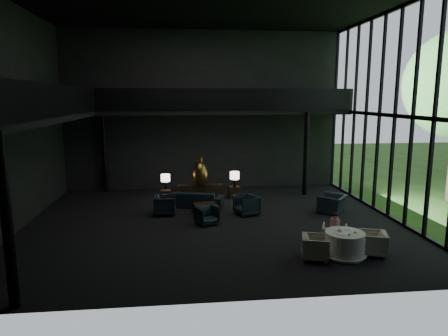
{
  "coord_description": "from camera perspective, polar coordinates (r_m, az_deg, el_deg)",
  "views": [
    {
      "loc": [
        -1.2,
        -14.51,
        4.68
      ],
      "look_at": [
        0.44,
        0.5,
        2.01
      ],
      "focal_mm": 32.0,
      "sensor_mm": 36.0,
      "label": 1
    }
  ],
  "objects": [
    {
      "name": "table_lamp_right",
      "position": [
        18.58,
        1.52,
        -1.17
      ],
      "size": [
        0.43,
        0.43,
        0.72
      ],
      "color": "black",
      "rests_on": "side_table_right"
    },
    {
      "name": "wall_front",
      "position": [
        8.63,
        1.79,
        5.5
      ],
      "size": [
        14.0,
        0.04,
        8.0
      ],
      "primitive_type": "cube",
      "color": "black",
      "rests_on": "ground"
    },
    {
      "name": "wall_back",
      "position": [
        20.56,
        -2.92,
        8.12
      ],
      "size": [
        14.0,
        0.04,
        8.0
      ],
      "primitive_type": "cube",
      "color": "black",
      "rests_on": "ground"
    },
    {
      "name": "floor",
      "position": [
        15.3,
        -1.45,
        -7.79
      ],
      "size": [
        14.0,
        12.0,
        0.02
      ],
      "primitive_type": "cube",
      "color": "black",
      "rests_on": "ground"
    },
    {
      "name": "dining_chair_north",
      "position": [
        13.3,
        15.5,
        -9.19
      ],
      "size": [
        0.96,
        0.93,
        0.77
      ],
      "primitive_type": "imported",
      "rotation": [
        0.0,
        0.0,
        2.74
      ],
      "color": "#BBB7B1",
      "rests_on": "floor"
    },
    {
      "name": "plate_b",
      "position": [
        12.73,
        17.23,
        -8.39
      ],
      "size": [
        0.26,
        0.26,
        0.01
      ],
      "primitive_type": "cylinder",
      "rotation": [
        0.0,
        0.0,
        -0.42
      ],
      "color": "white",
      "rests_on": "dining_table"
    },
    {
      "name": "lounge_armchair_west",
      "position": [
        16.35,
        -8.42,
        -4.98
      ],
      "size": [
        0.89,
        0.95,
        0.96
      ],
      "primitive_type": "imported",
      "rotation": [
        0.0,
        0.0,
        1.54
      ],
      "color": "#1C2E33",
      "rests_on": "floor"
    },
    {
      "name": "bronze_urn",
      "position": [
        18.39,
        -3.41,
        -0.79
      ],
      "size": [
        0.71,
        0.71,
        1.32
      ],
      "color": "olive",
      "rests_on": "console"
    },
    {
      "name": "plate_a",
      "position": [
        12.28,
        16.45,
        -9.03
      ],
      "size": [
        0.29,
        0.29,
        0.02
      ],
      "primitive_type": "cylinder",
      "rotation": [
        0.0,
        0.0,
        0.08
      ],
      "color": "white",
      "rests_on": "dining_table"
    },
    {
      "name": "coffee_table",
      "position": [
        16.34,
        -2.63,
        -5.89
      ],
      "size": [
        1.07,
        1.07,
        0.4
      ],
      "primitive_type": "cube",
      "rotation": [
        0.0,
        0.0,
        0.19
      ],
      "color": "black",
      "rests_on": "floor"
    },
    {
      "name": "column_sw",
      "position": [
        9.97,
        -28.59,
        -6.83
      ],
      "size": [
        0.24,
        0.24,
        4.0
      ],
      "primitive_type": "cylinder",
      "color": "black",
      "rests_on": "floor"
    },
    {
      "name": "column_nw",
      "position": [
        20.74,
        -16.75,
        2.18
      ],
      "size": [
        0.24,
        0.24,
        4.0
      ],
      "primitive_type": "cylinder",
      "color": "black",
      "rests_on": "floor"
    },
    {
      "name": "dining_chair_west",
      "position": [
        12.2,
        12.94,
        -10.82
      ],
      "size": [
        0.9,
        0.93,
        0.79
      ],
      "primitive_type": "imported",
      "rotation": [
        0.0,
        0.0,
        1.3
      ],
      "color": "#A6A5A4",
      "rests_on": "floor"
    },
    {
      "name": "cereal_bowl",
      "position": [
        12.52,
        16.23,
        -8.49
      ],
      "size": [
        0.15,
        0.15,
        0.08
      ],
      "primitive_type": "ellipsoid",
      "color": "white",
      "rests_on": "dining_table"
    },
    {
      "name": "side_table_left",
      "position": [
        18.59,
        -8.32,
        -3.87
      ],
      "size": [
        0.45,
        0.45,
        0.5
      ],
      "primitive_type": "cube",
      "color": "black",
      "rests_on": "floor"
    },
    {
      "name": "mezzanine_back",
      "position": [
        19.65,
        0.19,
        8.04
      ],
      "size": [
        12.0,
        2.0,
        0.25
      ],
      "primitive_type": "cube",
      "color": "black",
      "rests_on": "wall_back"
    },
    {
      "name": "dining_chair_east",
      "position": [
        12.99,
        20.47,
        -9.85
      ],
      "size": [
        0.94,
        0.97,
        0.8
      ],
      "primitive_type": "imported",
      "rotation": [
        0.0,
        0.0,
        -1.9
      ],
      "color": "#ABA8A0",
      "rests_on": "floor"
    },
    {
      "name": "child",
      "position": [
        13.35,
        15.58,
        -7.45
      ],
      "size": [
        0.29,
        0.29,
        0.61
      ],
      "rotation": [
        0.0,
        0.0,
        3.14
      ],
      "color": "pink",
      "rests_on": "dining_chair_north"
    },
    {
      "name": "mezzanine_left",
      "position": [
        15.3,
        -24.69,
        6.57
      ],
      "size": [
        2.0,
        12.0,
        0.25
      ],
      "primitive_type": "cube",
      "color": "black",
      "rests_on": "wall_left"
    },
    {
      "name": "window_armchair",
      "position": [
        17.05,
        15.21,
        -4.5
      ],
      "size": [
        1.32,
        1.38,
        1.01
      ],
      "primitive_type": "imported",
      "rotation": [
        0.0,
        0.0,
        -2.25
      ],
      "color": "black",
      "rests_on": "floor"
    },
    {
      "name": "cream_pot",
      "position": [
        12.19,
        17.41,
        -9.09
      ],
      "size": [
        0.06,
        0.06,
        0.07
      ],
      "primitive_type": "cylinder",
      "rotation": [
        0.0,
        0.0,
        0.11
      ],
      "color": "#99999E",
      "rests_on": "dining_table"
    },
    {
      "name": "lounge_armchair_east",
      "position": [
        16.19,
        3.25,
        -5.02
      ],
      "size": [
        1.15,
        1.18,
        0.96
      ],
      "primitive_type": "imported",
      "rotation": [
        0.0,
        0.0,
        -1.21
      ],
      "color": "black",
      "rests_on": "floor"
    },
    {
      "name": "sofa",
      "position": [
        17.39,
        -4.01,
        -3.88
      ],
      "size": [
        2.7,
        1.43,
        1.01
      ],
      "primitive_type": "imported",
      "rotation": [
        0.0,
        0.0,
        2.87
      ],
      "color": "#13242D",
      "rests_on": "floor"
    },
    {
      "name": "ceiling",
      "position": [
        14.94,
        -1.6,
        22.87
      ],
      "size": [
        14.0,
        12.0,
        0.02
      ],
      "primitive_type": "cube",
      "color": "black",
      "rests_on": "ground"
    },
    {
      "name": "column_ne",
      "position": [
        19.65,
        11.61,
        1.98
      ],
      "size": [
        0.24,
        0.24,
        4.0
      ],
      "primitive_type": "cylinder",
      "color": "black",
      "rests_on": "floor"
    },
    {
      "name": "curtain_wall",
      "position": [
        16.66,
        23.23,
        6.88
      ],
      "size": [
        0.2,
        12.0,
        8.0
      ],
      "primitive_type": null,
      "color": "black",
      "rests_on": "ground"
    },
    {
      "name": "saucer",
      "position": [
        12.51,
        18.39,
        -8.79
      ],
      "size": [
        0.15,
        0.15,
        0.01
      ],
      "primitive_type": "cylinder",
      "rotation": [
        0.0,
        0.0,
        0.09
      ],
      "color": "white",
      "rests_on": "dining_table"
    },
    {
      "name": "console",
      "position": [
        18.77,
        -3.42,
        -3.38
      ],
      "size": [
        2.11,
        0.48,
        0.67
      ],
      "primitive_type": "cube",
      "color": "black",
      "rests_on": "floor"
    },
    {
      "name": "lounge_armchair_south",
      "position": [
        14.98,
        -2.46,
        -6.73
      ],
      "size": [
        0.91,
        0.89,
        0.72
      ],
      "primitive_type": "imported",
      "rotation": [
        0.0,
        0.0,
        0.42
      ],
      "color": "black",
      "rests_on": "floor"
    },
    {
      "name": "wall_left",
      "position": [
        15.65,
        -28.18,
        6.36
      ],
      "size": [
        0.04,
        12.0,
        8.0
      ],
      "primitive_type": "cube",
      "color": "black",
      "rests_on": "ground"
    },
    {
      "name": "coffee_cup",
      "position": [
        12.49,
        18.21,
        -8.64
      ],
      "size": [
        0.09,
        0.09,
        0.05
      ],
      "primitive_type": "cylinder",
      "rotation": [
        0.0,
        0.0,
        0.24
      ],
      "color": "white",
      "rests_on": "saucer"
    },
    {
      "name": "side_table_right",
      "position": [
        18.89,
        1.45,
        -3.45
      ],
      "size": [
        0.51,
        0.51,
        0.56
      ],
      "primitive_type": "cube",
      "color": "black",
      "rests_on": "floor"
    },
    {
      "name": "dining_table",
      "position": [
        12.62,
        16.81,
        -10.59
      ],
      "size": [
        1.31,
        1.31,
        0.75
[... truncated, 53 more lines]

